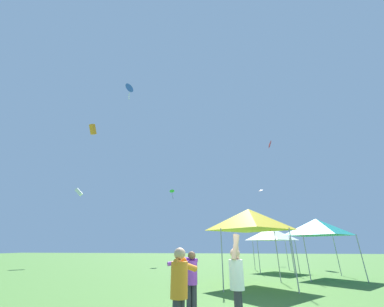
{
  "coord_description": "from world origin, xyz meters",
  "views": [
    {
      "loc": [
        -0.52,
        -6.13,
        1.8
      ],
      "look_at": [
        -3.42,
        17.29,
        11.65
      ],
      "focal_mm": 20.82,
      "sensor_mm": 36.0,
      "label": 1
    }
  ],
  "objects_px": {
    "person_flyer_white": "(237,278)",
    "kite_red_delta": "(269,144)",
    "kite_white_box": "(79,192)",
    "canopy_tent_white": "(271,234)",
    "kite_black_delta": "(260,190)",
    "person_watcher_purple": "(191,277)",
    "kite_orange_box": "(93,129)",
    "kite_green_delta": "(172,191)",
    "canopy_tent_yellow": "(249,219)",
    "person_companion_orange": "(180,286)",
    "canopy_tent_teal": "(317,227)",
    "kite_blue_delta": "(130,88)"
  },
  "relations": [
    {
      "from": "person_watcher_purple",
      "to": "kite_black_delta",
      "type": "xyz_separation_m",
      "value": [
        6.52,
        23.44,
        7.84
      ]
    },
    {
      "from": "person_companion_orange",
      "to": "canopy_tent_white",
      "type": "bearing_deg",
      "value": 71.45
    },
    {
      "from": "canopy_tent_white",
      "to": "kite_red_delta",
      "type": "bearing_deg",
      "value": 72.44
    },
    {
      "from": "canopy_tent_white",
      "to": "canopy_tent_yellow",
      "type": "relative_size",
      "value": 0.87
    },
    {
      "from": "kite_blue_delta",
      "to": "person_flyer_white",
      "type": "bearing_deg",
      "value": -56.66
    },
    {
      "from": "kite_blue_delta",
      "to": "kite_orange_box",
      "type": "distance_m",
      "value": 9.96
    },
    {
      "from": "canopy_tent_yellow",
      "to": "person_watcher_purple",
      "type": "bearing_deg",
      "value": -114.48
    },
    {
      "from": "person_flyer_white",
      "to": "kite_red_delta",
      "type": "relative_size",
      "value": 1.51
    },
    {
      "from": "person_watcher_purple",
      "to": "kite_green_delta",
      "type": "bearing_deg",
      "value": 103.95
    },
    {
      "from": "kite_blue_delta",
      "to": "kite_green_delta",
      "type": "relative_size",
      "value": 2.45
    },
    {
      "from": "kite_blue_delta",
      "to": "canopy_tent_yellow",
      "type": "bearing_deg",
      "value": -43.77
    },
    {
      "from": "kite_red_delta",
      "to": "canopy_tent_yellow",
      "type": "bearing_deg",
      "value": -108.16
    },
    {
      "from": "person_companion_orange",
      "to": "canopy_tent_white",
      "type": "xyz_separation_m",
      "value": [
        4.89,
        14.57,
        1.67
      ]
    },
    {
      "from": "canopy_tent_white",
      "to": "kite_black_delta",
      "type": "bearing_deg",
      "value": 81.79
    },
    {
      "from": "kite_orange_box",
      "to": "kite_white_box",
      "type": "bearing_deg",
      "value": 131.64
    },
    {
      "from": "person_flyer_white",
      "to": "kite_red_delta",
      "type": "bearing_deg",
      "value": 73.58
    },
    {
      "from": "person_companion_orange",
      "to": "canopy_tent_teal",
      "type": "relative_size",
      "value": 0.51
    },
    {
      "from": "kite_black_delta",
      "to": "kite_red_delta",
      "type": "xyz_separation_m",
      "value": [
        2.68,
        2.5,
        7.88
      ]
    },
    {
      "from": "person_watcher_purple",
      "to": "kite_orange_box",
      "type": "relative_size",
      "value": 1.19
    },
    {
      "from": "canopy_tent_white",
      "to": "kite_green_delta",
      "type": "distance_m",
      "value": 14.04
    },
    {
      "from": "person_watcher_purple",
      "to": "canopy_tent_yellow",
      "type": "height_order",
      "value": "canopy_tent_yellow"
    },
    {
      "from": "person_companion_orange",
      "to": "kite_red_delta",
      "type": "relative_size",
      "value": 1.27
    },
    {
      "from": "kite_black_delta",
      "to": "kite_orange_box",
      "type": "height_order",
      "value": "kite_orange_box"
    },
    {
      "from": "kite_orange_box",
      "to": "canopy_tent_yellow",
      "type": "bearing_deg",
      "value": -31.81
    },
    {
      "from": "canopy_tent_white",
      "to": "person_flyer_white",
      "type": "bearing_deg",
      "value": -105.26
    },
    {
      "from": "canopy_tent_teal",
      "to": "kite_white_box",
      "type": "bearing_deg",
      "value": 160.09
    },
    {
      "from": "person_flyer_white",
      "to": "kite_orange_box",
      "type": "relative_size",
      "value": 1.51
    },
    {
      "from": "person_watcher_purple",
      "to": "kite_white_box",
      "type": "bearing_deg",
      "value": 132.45
    },
    {
      "from": "kite_black_delta",
      "to": "person_watcher_purple",
      "type": "bearing_deg",
      "value": -105.54
    },
    {
      "from": "kite_black_delta",
      "to": "kite_orange_box",
      "type": "bearing_deg",
      "value": -161.25
    },
    {
      "from": "person_companion_orange",
      "to": "kite_orange_box",
      "type": "xyz_separation_m",
      "value": [
        -14.89,
        18.29,
        14.64
      ]
    },
    {
      "from": "person_flyer_white",
      "to": "kite_white_box",
      "type": "bearing_deg",
      "value": 133.08
    },
    {
      "from": "canopy_tent_yellow",
      "to": "kite_black_delta",
      "type": "relative_size",
      "value": 4.17
    },
    {
      "from": "person_flyer_white",
      "to": "kite_orange_box",
      "type": "height_order",
      "value": "kite_orange_box"
    },
    {
      "from": "person_watcher_purple",
      "to": "canopy_tent_white",
      "type": "xyz_separation_m",
      "value": [
        4.94,
        12.47,
        1.73
      ]
    },
    {
      "from": "person_watcher_purple",
      "to": "kite_red_delta",
      "type": "relative_size",
      "value": 1.19
    },
    {
      "from": "canopy_tent_teal",
      "to": "kite_blue_delta",
      "type": "xyz_separation_m",
      "value": [
        -19.44,
        10.59,
        21.75
      ]
    },
    {
      "from": "kite_black_delta",
      "to": "kite_orange_box",
      "type": "distance_m",
      "value": 23.57
    },
    {
      "from": "person_flyer_white",
      "to": "canopy_tent_white",
      "type": "distance_m",
      "value": 14.04
    },
    {
      "from": "person_flyer_white",
      "to": "canopy_tent_yellow",
      "type": "distance_m",
      "value": 6.85
    },
    {
      "from": "canopy_tent_white",
      "to": "canopy_tent_yellow",
      "type": "distance_m",
      "value": 7.45
    },
    {
      "from": "person_flyer_white",
      "to": "kite_red_delta",
      "type": "height_order",
      "value": "kite_red_delta"
    },
    {
      "from": "kite_white_box",
      "to": "kite_blue_delta",
      "type": "bearing_deg",
      "value": 32.15
    },
    {
      "from": "canopy_tent_yellow",
      "to": "kite_white_box",
      "type": "xyz_separation_m",
      "value": [
        -18.29,
        11.84,
        4.68
      ]
    },
    {
      "from": "person_flyer_white",
      "to": "canopy_tent_yellow",
      "type": "relative_size",
      "value": 0.57
    },
    {
      "from": "kite_orange_box",
      "to": "kite_red_delta",
      "type": "bearing_deg",
      "value": 22.08
    },
    {
      "from": "canopy_tent_teal",
      "to": "person_flyer_white",
      "type": "bearing_deg",
      "value": -120.91
    },
    {
      "from": "canopy_tent_teal",
      "to": "kite_black_delta",
      "type": "distance_m",
      "value": 15.65
    },
    {
      "from": "kite_red_delta",
      "to": "kite_green_delta",
      "type": "distance_m",
      "value": 17.42
    },
    {
      "from": "person_flyer_white",
      "to": "kite_orange_box",
      "type": "xyz_separation_m",
      "value": [
        -16.1,
        17.17,
        14.61
      ]
    }
  ]
}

